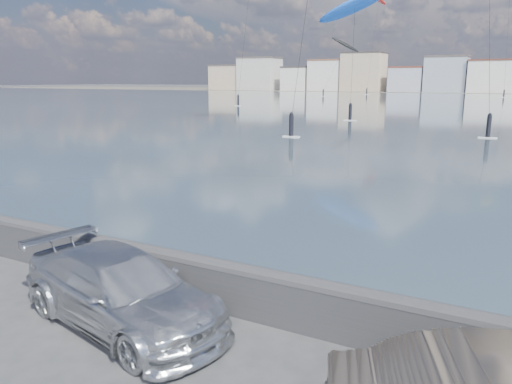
{
  "coord_description": "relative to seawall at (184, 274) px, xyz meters",
  "views": [
    {
      "loc": [
        6.0,
        -5.17,
        4.57
      ],
      "look_at": [
        1.0,
        4.0,
        2.2
      ],
      "focal_mm": 35.0,
      "sensor_mm": 36.0,
      "label": 1
    }
  ],
  "objects": [
    {
      "name": "kitesurfer_10",
      "position": [
        -43.42,
        137.03,
        13.6
      ],
      "size": [
        8.23,
        19.07,
        17.08
      ],
      "color": "black",
      "rests_on": "ground"
    },
    {
      "name": "kitesurfer_11",
      "position": [
        -15.7,
        59.1,
        13.35
      ],
      "size": [
        9.77,
        14.91,
        16.98
      ],
      "color": "blue",
      "rests_on": "ground"
    },
    {
      "name": "car_silver",
      "position": [
        -0.41,
        -1.41,
        0.11
      ],
      "size": [
        5.1,
        2.94,
        1.39
      ],
      "primitive_type": "imported",
      "rotation": [
        0.0,
        0.0,
        1.35
      ],
      "color": "silver",
      "rests_on": "ground"
    },
    {
      "name": "seawall",
      "position": [
        0.0,
        0.0,
        0.0
      ],
      "size": [
        400.0,
        0.36,
        1.08
      ],
      "color": "#28282B",
      "rests_on": "ground"
    },
    {
      "name": "ground",
      "position": [
        0.0,
        -2.7,
        -0.58
      ],
      "size": [
        700.0,
        700.0,
        0.0
      ],
      "primitive_type": "plane",
      "color": "#333335",
      "rests_on": "ground"
    },
    {
      "name": "bay_water",
      "position": [
        0.0,
        88.8,
        -0.58
      ],
      "size": [
        500.0,
        177.0,
        0.0
      ],
      "primitive_type": "cube",
      "color": "#344650",
      "rests_on": "ground"
    },
    {
      "name": "kitesurfer_9",
      "position": [
        -38.88,
        153.79,
        27.62
      ],
      "size": [
        4.3,
        16.25,
        30.39
      ],
      "color": "red",
      "rests_on": "ground"
    }
  ]
}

